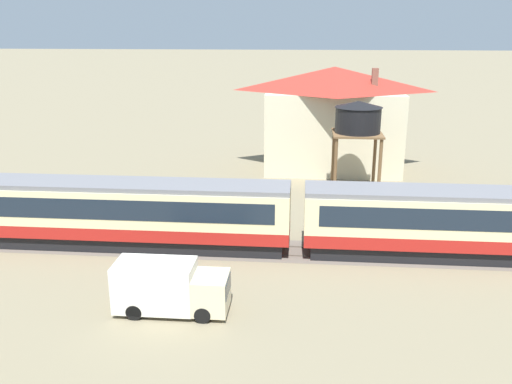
{
  "coord_description": "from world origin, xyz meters",
  "views": [
    {
      "loc": [
        -15.25,
        -32.03,
        13.66
      ],
      "look_at": [
        -18.24,
        1.74,
        3.23
      ],
      "focal_mm": 38.0,
      "sensor_mm": 36.0,
      "label": 1
    }
  ],
  "objects_px": {
    "water_tower": "(358,120)",
    "delivery_truck_cream": "(169,287)",
    "station_house_red_roof": "(333,118)",
    "passenger_train": "(301,216)"
  },
  "relations": [
    {
      "from": "water_tower",
      "to": "delivery_truck_cream",
      "type": "xyz_separation_m",
      "value": [
        -10.83,
        -20.71,
        -5.04
      ]
    },
    {
      "from": "station_house_red_roof",
      "to": "delivery_truck_cream",
      "type": "bearing_deg",
      "value": -107.66
    },
    {
      "from": "water_tower",
      "to": "delivery_truck_cream",
      "type": "height_order",
      "value": "water_tower"
    },
    {
      "from": "station_house_red_roof",
      "to": "water_tower",
      "type": "bearing_deg",
      "value": -79.24
    },
    {
      "from": "passenger_train",
      "to": "water_tower",
      "type": "bearing_deg",
      "value": 70.91
    },
    {
      "from": "water_tower",
      "to": "delivery_truck_cream",
      "type": "relative_size",
      "value": 1.4
    },
    {
      "from": "passenger_train",
      "to": "delivery_truck_cream",
      "type": "bearing_deg",
      "value": -128.74
    },
    {
      "from": "passenger_train",
      "to": "water_tower",
      "type": "relative_size",
      "value": 11.23
    },
    {
      "from": "passenger_train",
      "to": "delivery_truck_cream",
      "type": "relative_size",
      "value": 15.73
    },
    {
      "from": "station_house_red_roof",
      "to": "delivery_truck_cream",
      "type": "xyz_separation_m",
      "value": [
        -9.25,
        -29.05,
        -3.82
      ]
    }
  ]
}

